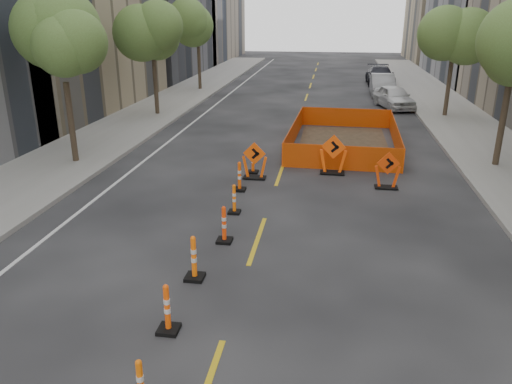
% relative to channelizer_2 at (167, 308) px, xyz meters
% --- Properties ---
extents(ground_plane, '(140.00, 140.00, 0.00)m').
position_rel_channelizer_2_xyz_m(ground_plane, '(1.11, 0.35, -0.52)').
color(ground_plane, black).
extents(sidewalk_left, '(4.00, 90.00, 0.15)m').
position_rel_channelizer_2_xyz_m(sidewalk_left, '(-7.89, 12.35, -0.45)').
color(sidewalk_left, gray).
rests_on(sidewalk_left, ground).
extents(sidewalk_right, '(4.00, 90.00, 0.15)m').
position_rel_channelizer_2_xyz_m(sidewalk_right, '(10.11, 12.35, -0.45)').
color(sidewalk_right, gray).
rests_on(sidewalk_right, ground).
extents(tree_l_b, '(2.80, 2.80, 5.95)m').
position_rel_channelizer_2_xyz_m(tree_l_b, '(-7.29, 10.35, 4.00)').
color(tree_l_b, '#382B1E').
rests_on(tree_l_b, ground).
extents(tree_l_c, '(2.80, 2.80, 5.95)m').
position_rel_channelizer_2_xyz_m(tree_l_c, '(-7.29, 20.35, 4.00)').
color(tree_l_c, '#382B1E').
rests_on(tree_l_c, ground).
extents(tree_l_d, '(2.80, 2.80, 5.95)m').
position_rel_channelizer_2_xyz_m(tree_l_d, '(-7.29, 30.35, 4.00)').
color(tree_l_d, '#382B1E').
rests_on(tree_l_d, ground).
extents(tree_r_c, '(2.80, 2.80, 5.95)m').
position_rel_channelizer_2_xyz_m(tree_r_c, '(9.51, 22.35, 4.00)').
color(tree_r_c, '#382B1E').
rests_on(tree_r_c, ground).
extents(channelizer_2, '(0.41, 0.41, 1.04)m').
position_rel_channelizer_2_xyz_m(channelizer_2, '(0.00, 0.00, 0.00)').
color(channelizer_2, '#F34E0A').
rests_on(channelizer_2, ground).
extents(channelizer_3, '(0.43, 0.43, 1.10)m').
position_rel_channelizer_2_xyz_m(channelizer_3, '(-0.03, 2.05, 0.03)').
color(channelizer_3, '#FF640A').
rests_on(channelizer_3, ground).
extents(channelizer_4, '(0.41, 0.41, 1.04)m').
position_rel_channelizer_2_xyz_m(channelizer_4, '(0.25, 4.10, -0.00)').
color(channelizer_4, '#F73E0A').
rests_on(channelizer_4, ground).
extents(channelizer_5, '(0.37, 0.37, 0.94)m').
position_rel_channelizer_2_xyz_m(channelizer_5, '(0.12, 6.14, -0.05)').
color(channelizer_5, '#FF680A').
rests_on(channelizer_5, ground).
extents(channelizer_6, '(0.41, 0.41, 1.05)m').
position_rel_channelizer_2_xyz_m(channelizer_6, '(-0.09, 8.19, 0.00)').
color(channelizer_6, '#E64D09').
rests_on(channelizer_6, ground).
extents(channelizer_7, '(0.40, 0.40, 1.01)m').
position_rel_channelizer_2_xyz_m(channelizer_7, '(0.06, 10.24, -0.01)').
color(channelizer_7, '#FD550A').
rests_on(channelizer_7, ground).
extents(chevron_sign_left, '(0.94, 0.58, 1.40)m').
position_rel_channelizer_2_xyz_m(chevron_sign_left, '(0.23, 9.58, 0.18)').
color(chevron_sign_left, '#ED4D09').
rests_on(chevron_sign_left, ground).
extents(chevron_sign_center, '(1.12, 0.79, 1.54)m').
position_rel_channelizer_2_xyz_m(chevron_sign_center, '(3.10, 10.60, 0.25)').
color(chevron_sign_center, '#FB4E0A').
rests_on(chevron_sign_center, ground).
extents(chevron_sign_right, '(0.93, 0.61, 1.33)m').
position_rel_channelizer_2_xyz_m(chevron_sign_right, '(4.99, 9.20, 0.14)').
color(chevron_sign_right, red).
rests_on(chevron_sign_right, ground).
extents(safety_fence, '(4.95, 8.11, 0.99)m').
position_rel_channelizer_2_xyz_m(safety_fence, '(3.58, 15.08, -0.02)').
color(safety_fence, '#F8480D').
rests_on(safety_fence, ground).
extents(parked_car_near, '(2.68, 4.48, 1.43)m').
position_rel_channelizer_2_xyz_m(parked_car_near, '(6.85, 24.94, 0.19)').
color(parked_car_near, silver).
rests_on(parked_car_near, ground).
extents(parked_car_mid, '(1.68, 4.69, 1.54)m').
position_rel_channelizer_2_xyz_m(parked_car_mid, '(6.54, 29.98, 0.25)').
color(parked_car_mid, gray).
rests_on(parked_car_mid, ground).
extents(parked_car_far, '(2.22, 5.30, 1.53)m').
position_rel_channelizer_2_xyz_m(parked_car_far, '(6.82, 35.68, 0.24)').
color(parked_car_far, black).
rests_on(parked_car_far, ground).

